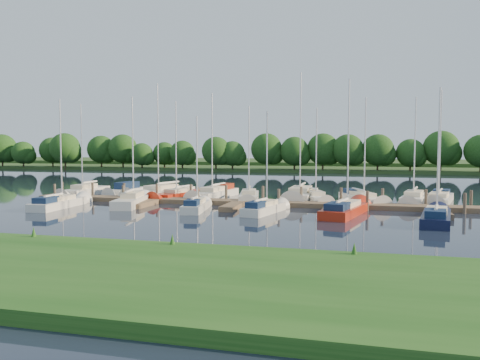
% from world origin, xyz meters
% --- Properties ---
extents(ground, '(260.00, 260.00, 0.00)m').
position_xyz_m(ground, '(0.00, 0.00, 0.00)').
color(ground, '#181F30').
rests_on(ground, ground).
extents(near_bank, '(90.00, 10.00, 0.50)m').
position_xyz_m(near_bank, '(0.00, -16.00, 0.25)').
color(near_bank, '#1A4A15').
rests_on(near_bank, ground).
extents(dock, '(40.00, 6.00, 0.40)m').
position_xyz_m(dock, '(0.00, 7.31, 0.20)').
color(dock, brown).
rests_on(dock, ground).
extents(mooring_pilings, '(38.24, 2.84, 2.00)m').
position_xyz_m(mooring_pilings, '(0.00, 8.43, 0.60)').
color(mooring_pilings, '#473D33').
rests_on(mooring_pilings, ground).
extents(far_shore, '(180.00, 30.00, 0.60)m').
position_xyz_m(far_shore, '(0.00, 75.00, 0.30)').
color(far_shore, '#213E17').
rests_on(far_shore, ground).
extents(distant_hill, '(220.00, 40.00, 1.40)m').
position_xyz_m(distant_hill, '(0.00, 100.00, 0.70)').
color(distant_hill, '#385726').
rests_on(distant_hill, ground).
extents(treeline, '(146.16, 9.46, 8.23)m').
position_xyz_m(treeline, '(-0.13, 62.51, 4.03)').
color(treeline, '#38281C').
rests_on(treeline, ground).
extents(sailboat_n_0, '(1.93, 7.74, 10.05)m').
position_xyz_m(sailboat_n_0, '(-18.17, 11.90, 0.28)').
color(sailboat_n_0, silver).
rests_on(sailboat_n_0, ground).
extents(motorboat, '(2.35, 6.05, 1.66)m').
position_xyz_m(motorboat, '(-14.33, 13.87, 0.34)').
color(motorboat, silver).
rests_on(motorboat, ground).
extents(sailboat_n_2, '(4.47, 9.52, 12.03)m').
position_xyz_m(sailboat_n_2, '(-9.92, 12.99, 0.28)').
color(sailboat_n_2, silver).
rests_on(sailboat_n_2, ground).
extents(sailboat_n_3, '(3.40, 7.86, 9.91)m').
position_xyz_m(sailboat_n_3, '(-7.24, 11.16, 0.27)').
color(sailboat_n_3, '#A8220F').
rests_on(sailboat_n_3, ground).
extents(sailboat_n_4, '(3.12, 8.56, 10.84)m').
position_xyz_m(sailboat_n_4, '(-4.00, 12.89, 0.33)').
color(sailboat_n_4, silver).
rests_on(sailboat_n_4, ground).
extents(sailboat_n_5, '(2.84, 7.29, 9.30)m').
position_xyz_m(sailboat_n_5, '(-0.01, 11.17, 0.27)').
color(sailboat_n_5, silver).
rests_on(sailboat_n_5, ground).
extents(sailboat_n_6, '(2.61, 10.00, 12.67)m').
position_xyz_m(sailboat_n_6, '(4.61, 13.48, 0.28)').
color(sailboat_n_6, silver).
rests_on(sailboat_n_6, ground).
extents(sailboat_n_7, '(3.65, 7.01, 9.04)m').
position_xyz_m(sailboat_n_7, '(6.16, 12.23, 0.27)').
color(sailboat_n_7, silver).
rests_on(sailboat_n_7, ground).
extents(sailboat_n_8, '(4.34, 7.76, 9.94)m').
position_xyz_m(sailboat_n_8, '(10.46, 12.53, 0.31)').
color(sailboat_n_8, silver).
rests_on(sailboat_n_8, ground).
extents(sailboat_n_9, '(3.19, 7.79, 9.97)m').
position_xyz_m(sailboat_n_9, '(14.98, 12.73, 0.28)').
color(sailboat_n_9, silver).
rests_on(sailboat_n_9, ground).
extents(sailboat_n_10, '(3.65, 8.47, 10.55)m').
position_xyz_m(sailboat_n_10, '(17.30, 13.89, 0.30)').
color(sailboat_n_10, silver).
rests_on(sailboat_n_10, ground).
extents(sailboat_s_0, '(2.19, 7.48, 9.49)m').
position_xyz_m(sailboat_s_0, '(-14.44, 2.42, 0.31)').
color(sailboat_s_0, silver).
rests_on(sailboat_s_0, ground).
extents(sailboat_s_1, '(3.04, 7.67, 9.90)m').
position_xyz_m(sailboat_s_1, '(-9.04, 5.11, 0.29)').
color(sailboat_s_1, silver).
rests_on(sailboat_s_1, ground).
extents(sailboat_s_2, '(2.16, 6.18, 7.93)m').
position_xyz_m(sailboat_s_2, '(-2.56, 3.42, 0.31)').
color(sailboat_s_2, silver).
rests_on(sailboat_s_2, ground).
extents(sailboat_s_3, '(2.66, 6.43, 8.22)m').
position_xyz_m(sailboat_s_3, '(3.07, 3.38, 0.31)').
color(sailboat_s_3, silver).
rests_on(sailboat_s_3, ground).
extents(sailboat_s_4, '(3.59, 8.44, 10.58)m').
position_xyz_m(sailboat_s_4, '(9.19, 4.03, 0.31)').
color(sailboat_s_4, '#A8220F').
rests_on(sailboat_s_4, ground).
extents(sailboat_s_5, '(2.86, 7.52, 9.49)m').
position_xyz_m(sailboat_s_5, '(15.23, 1.73, 0.31)').
color(sailboat_s_5, black).
rests_on(sailboat_s_5, ground).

